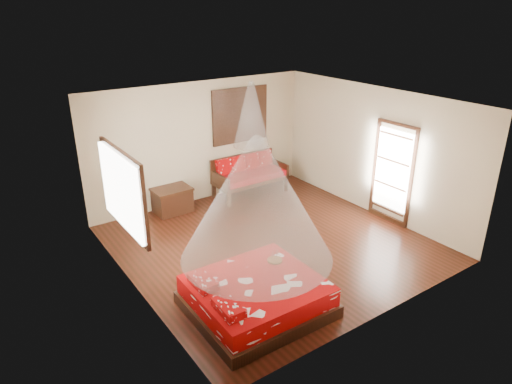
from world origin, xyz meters
The scene contains 10 objects.
room centered at (0.00, 0.00, 1.40)m, with size 5.54×5.54×2.84m.
bed centered at (-1.46, -1.57, 0.25)m, with size 1.99×1.81×0.63m.
daybed centered at (1.07, 2.38, 0.52)m, with size 1.80×0.80×0.95m.
storage_chest centered at (-0.95, 2.45, 0.29)m, with size 0.84×0.62×0.57m.
shutter_panel centered at (1.07, 2.72, 1.90)m, with size 1.52×0.06×1.32m.
window_left centered at (-2.71, 0.20, 1.70)m, with size 0.10×1.74×1.34m.
glazed_door centered at (2.72, -0.60, 1.07)m, with size 0.08×1.02×2.16m.
wine_tray centered at (-0.85, -1.24, 0.55)m, with size 0.25×0.25×0.20m.
mosquito_net_main centered at (-1.44, -1.57, 1.85)m, with size 2.21×2.21×1.80m, color white.
mosquito_net_daybed centered at (1.07, 2.25, 2.00)m, with size 0.86×0.86×1.50m, color white.
Camera 1 is at (-4.77, -6.34, 4.40)m, focal length 32.00 mm.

